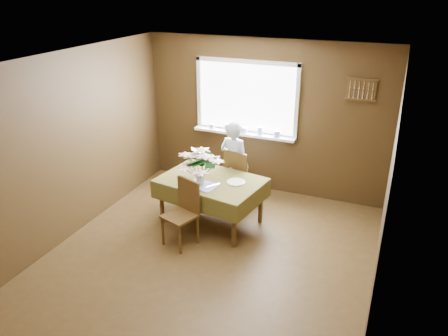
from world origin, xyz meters
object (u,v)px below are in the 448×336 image
at_px(chair_far, 238,176).
at_px(seated_woman, 234,164).
at_px(flower_bouquet, 200,163).
at_px(dining_table, 211,185).
at_px(chair_near, 184,209).

xyz_separation_m(chair_far, seated_woman, (-0.07, 0.00, 0.18)).
xyz_separation_m(chair_far, flower_bouquet, (-0.25, -0.84, 0.50)).
xyz_separation_m(dining_table, chair_far, (0.18, 0.65, -0.10)).
height_order(seated_woman, flower_bouquet, seated_woman).
height_order(chair_near, seated_woman, seated_woman).
relative_size(dining_table, flower_bouquet, 2.80).
distance_m(chair_far, chair_near, 1.30).
height_order(dining_table, chair_far, chair_far).
relative_size(chair_near, seated_woman, 0.65).
height_order(chair_far, chair_near, chair_far).
bearing_deg(dining_table, chair_near, -92.17).
height_order(chair_far, flower_bouquet, flower_bouquet).
xyz_separation_m(chair_far, chair_near, (-0.30, -1.26, -0.02)).
relative_size(dining_table, seated_woman, 1.13).
distance_m(chair_near, flower_bouquet, 0.66).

